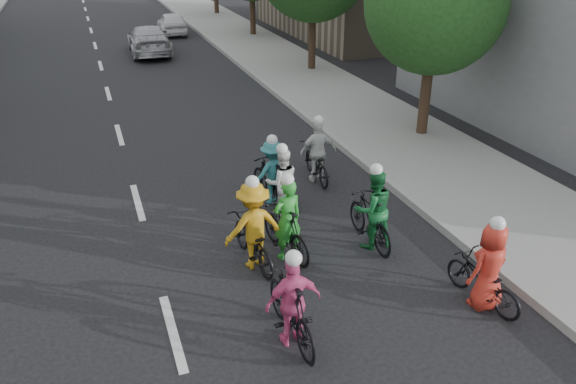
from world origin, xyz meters
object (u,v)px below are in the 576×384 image
cyclist_4 (486,274)px  cyclist_1 (372,215)px  cyclist_7 (272,176)px  cyclist_3 (292,306)px  cyclist_8 (317,158)px  cyclist_2 (253,233)px  cyclist_5 (286,227)px  follow_car_trail (172,23)px  cyclist_6 (281,189)px  follow_car_lead (149,40)px

cyclist_4 → cyclist_1: bearing=-80.0°
cyclist_7 → cyclist_4: bearing=101.5°
cyclist_3 → cyclist_8: size_ratio=1.05×
cyclist_2 → cyclist_3: (-0.07, -2.30, -0.06)m
cyclist_3 → cyclist_5: 2.53m
cyclist_4 → follow_car_trail: 28.15m
cyclist_6 → follow_car_trail: bearing=-87.5°
cyclist_7 → cyclist_3: bearing=63.3°
cyclist_2 → cyclist_3: size_ratio=1.01×
cyclist_1 → follow_car_lead: 20.53m
follow_car_trail → cyclist_2: bearing=86.5°
cyclist_5 → follow_car_lead: cyclist_5 is taller
cyclist_5 → follow_car_trail: bearing=-105.0°
cyclist_7 → cyclist_2: bearing=52.2°
cyclist_1 → cyclist_8: cyclist_1 is taller
cyclist_2 → follow_car_lead: (0.68, 20.35, -0.00)m
cyclist_3 → cyclist_2: bearing=-93.3°
cyclist_7 → cyclist_6: bearing=80.4°
cyclist_2 → follow_car_lead: 20.36m
cyclist_6 → cyclist_8: bearing=-130.0°
cyclist_5 → cyclist_6: (0.51, 1.74, -0.03)m
cyclist_4 → follow_car_trail: bearing=-98.6°
cyclist_4 → cyclist_7: size_ratio=0.97×
cyclist_5 → cyclist_4: bearing=124.2°
cyclist_4 → follow_car_trail: cyclist_4 is taller
cyclist_5 → follow_car_lead: bearing=-100.5°
cyclist_2 → cyclist_8: 4.22m
cyclist_4 → cyclist_5: (-2.66, 2.68, 0.03)m
cyclist_3 → cyclist_8: bearing=-117.8°
cyclist_2 → follow_car_trail: cyclist_2 is taller
cyclist_4 → cyclist_5: cyclist_5 is taller
cyclist_2 → cyclist_3: cyclist_2 is taller
cyclist_1 → cyclist_8: (0.21, 3.36, -0.09)m
cyclist_4 → follow_car_lead: 23.08m
cyclist_2 → cyclist_4: cyclist_2 is taller
cyclist_1 → cyclist_5: (-1.76, 0.21, -0.06)m
cyclist_1 → cyclist_3: (-2.54, -2.20, -0.05)m
cyclist_6 → cyclist_3: bearing=78.8°
cyclist_7 → cyclist_8: bearing=-163.4°
cyclist_2 → cyclist_8: cyclist_2 is taller
cyclist_7 → follow_car_lead: cyclist_7 is taller
cyclist_2 → cyclist_6: (1.22, 1.85, -0.10)m
cyclist_4 → cyclist_7: 5.47m
cyclist_4 → cyclist_2: bearing=-47.3°
follow_car_lead → follow_car_trail: follow_car_lead is taller
cyclist_3 → follow_car_trail: size_ratio=0.51×
cyclist_1 → cyclist_5: cyclist_1 is taller
cyclist_4 → cyclist_7: bearing=-76.7°
cyclist_3 → cyclist_1: bearing=-140.6°
cyclist_3 → cyclist_5: cyclist_5 is taller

